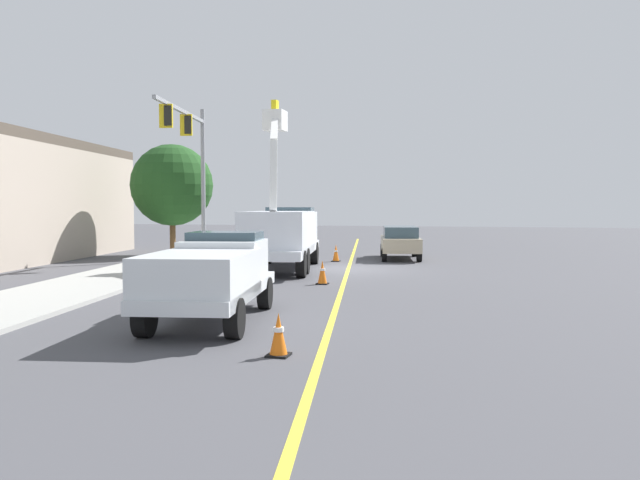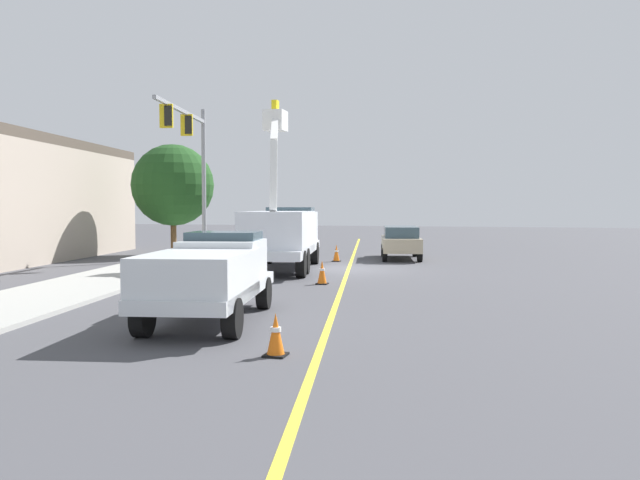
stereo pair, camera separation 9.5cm
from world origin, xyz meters
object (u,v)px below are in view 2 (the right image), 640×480
Objects in this scene: service_pickup_truck at (210,274)px; traffic_signal_mast at (192,151)px; utility_bucket_truck at (283,232)px; passing_minivan at (401,240)px; traffic_cone_mid_rear at (336,253)px; traffic_cone_leading at (276,335)px; traffic_cone_mid_front at (322,272)px.

service_pickup_truck is 16.25m from traffic_signal_mast.
utility_bucket_truck is 1.45× the size of service_pickup_truck.
passing_minivan is at bearing -32.00° from utility_bucket_truck.
traffic_cone_mid_rear is (16.19, 0.80, -0.70)m from service_pickup_truck.
traffic_cone_mid_rear is at bearing 10.12° from traffic_cone_leading.
traffic_cone_mid_front is at bearing 173.37° from passing_minivan.
passing_minivan is 0.66× the size of traffic_signal_mast.
traffic_signal_mast is (-4.72, 9.47, 4.43)m from passing_minivan.
traffic_cone_mid_rear is (18.95, 3.38, 0.03)m from traffic_cone_leading.
passing_minivan is 3.76m from traffic_cone_mid_rear.
utility_bucket_truck reaches higher than traffic_cone_mid_front.
service_pickup_truck is 0.76× the size of traffic_signal_mast.
traffic_cone_leading is 0.93× the size of traffic_cone_mid_rear.
service_pickup_truck is at bearing -169.76° from utility_bucket_truck.
traffic_cone_leading is at bearing -148.96° from traffic_signal_mast.
traffic_signal_mast is (-2.37, 6.60, 4.99)m from traffic_cone_mid_rear.
utility_bucket_truck is 10.82× the size of traffic_cone_leading.
service_pickup_truck is (-11.81, -2.13, -0.50)m from utility_bucket_truck.
traffic_cone_mid_front is at bearing -6.01° from service_pickup_truck.
traffic_signal_mast is (2.01, 5.26, 3.79)m from utility_bucket_truck.
traffic_cone_leading is (-2.76, -2.58, -0.73)m from service_pickup_truck.
traffic_cone_leading is 0.94× the size of traffic_cone_mid_front.
passing_minivan reaches higher than traffic_cone_mid_rear.
traffic_signal_mast is at bearing 28.16° from service_pickup_truck.
traffic_cone_mid_front is 11.53m from traffic_signal_mast.
service_pickup_truck is 16.23m from traffic_cone_mid_rear.
service_pickup_truck is 7.02× the size of traffic_cone_mid_front.
utility_bucket_truck is at bearing 17.93° from traffic_cone_leading.
traffic_signal_mast reaches higher than service_pickup_truck.
utility_bucket_truck is 10.16× the size of traffic_cone_mid_front.
passing_minivan reaches higher than traffic_cone_mid_front.
traffic_signal_mast is (6.42, 8.17, 4.99)m from traffic_cone_mid_front.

